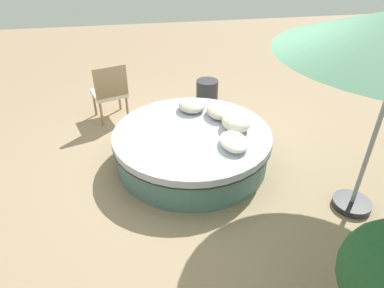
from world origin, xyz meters
name	(u,v)px	position (x,y,z in m)	size (l,w,h in m)	color
ground_plane	(192,162)	(0.00, 0.00, 0.00)	(16.00, 16.00, 0.00)	#9E8466
round_bed	(192,147)	(0.00, 0.00, 0.25)	(2.13, 2.13, 0.49)	#4C726B
throw_pillow_0	(234,141)	(0.44, 0.45, 0.56)	(0.49, 0.35, 0.14)	white
throw_pillow_1	(236,122)	(0.03, 0.59, 0.60)	(0.46, 0.38, 0.22)	silver
throw_pillow_2	(219,110)	(-0.37, 0.46, 0.58)	(0.50, 0.37, 0.17)	beige
throw_pillow_3	(192,105)	(-0.61, 0.11, 0.58)	(0.43, 0.39, 0.16)	beige
patio_chair	(110,89)	(-1.44, -1.10, 0.56)	(0.64, 0.65, 0.98)	#997A56
side_table	(207,93)	(-1.74, 0.59, 0.23)	(0.39, 0.39, 0.47)	#333338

